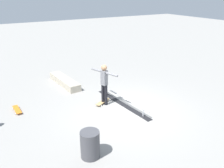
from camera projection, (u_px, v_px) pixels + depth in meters
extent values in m
plane|color=gray|center=(126.00, 111.00, 9.22)|extent=(60.00, 60.00, 0.00)
cube|color=black|center=(122.00, 104.00, 9.78)|extent=(3.33, 0.52, 0.01)
cylinder|color=#B7B7BC|center=(143.00, 113.00, 8.76)|extent=(0.04, 0.04, 0.32)
cylinder|color=#B7B7BC|center=(105.00, 91.00, 10.67)|extent=(0.04, 0.04, 0.32)
cylinder|color=#B7B7BC|center=(122.00, 97.00, 9.66)|extent=(3.15, 0.32, 0.05)
cube|color=#B2A893|center=(65.00, 81.00, 11.76)|extent=(2.54, 0.74, 0.33)
cylinder|color=black|center=(103.00, 94.00, 9.68)|extent=(0.16, 0.16, 0.86)
cylinder|color=black|center=(106.00, 95.00, 9.58)|extent=(0.16, 0.16, 0.86)
cube|color=slate|center=(104.00, 78.00, 9.36)|extent=(0.27, 0.26, 0.61)
sphere|color=#A87A56|center=(104.00, 68.00, 9.21)|extent=(0.23, 0.23, 0.23)
cylinder|color=slate|center=(97.00, 70.00, 9.52)|extent=(0.57, 0.25, 0.08)
cylinder|color=slate|center=(112.00, 74.00, 9.03)|extent=(0.57, 0.25, 0.08)
cube|color=tan|center=(103.00, 102.00, 9.82)|extent=(0.54, 0.81, 0.02)
cylinder|color=white|center=(101.00, 106.00, 9.57)|extent=(0.05, 0.06, 0.05)
cylinder|color=white|center=(97.00, 105.00, 9.68)|extent=(0.05, 0.06, 0.05)
cylinder|color=white|center=(109.00, 101.00, 9.99)|extent=(0.05, 0.06, 0.05)
cylinder|color=white|center=(104.00, 100.00, 10.11)|extent=(0.05, 0.06, 0.05)
cube|color=orange|center=(17.00, 109.00, 9.18)|extent=(0.81, 0.24, 0.02)
cylinder|color=white|center=(22.00, 113.00, 9.05)|extent=(0.06, 0.03, 0.05)
cylinder|color=white|center=(16.00, 114.00, 8.93)|extent=(0.06, 0.03, 0.05)
cylinder|color=white|center=(19.00, 107.00, 9.47)|extent=(0.06, 0.03, 0.05)
cylinder|color=white|center=(13.00, 109.00, 9.35)|extent=(0.06, 0.03, 0.05)
cylinder|color=#47474C|center=(90.00, 144.00, 6.56)|extent=(0.55, 0.55, 0.81)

